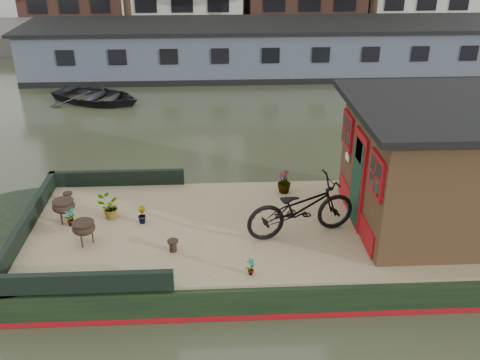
{
  "coord_description": "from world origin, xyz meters",
  "views": [
    {
      "loc": [
        -2.29,
        -9.0,
        6.08
      ],
      "look_at": [
        -1.8,
        0.5,
        1.4
      ],
      "focal_mm": 40.0,
      "sensor_mm": 36.0,
      "label": 1
    }
  ],
  "objects_px": {
    "potted_plant_a": "(70,217)",
    "dinghy": "(97,93)",
    "cabin": "(451,164)",
    "brazier_front": "(84,233)",
    "bicycle": "(301,207)",
    "brazier_rear": "(64,211)"
  },
  "relations": [
    {
      "from": "brazier_front",
      "to": "bicycle",
      "type": "bearing_deg",
      "value": 2.26
    },
    {
      "from": "bicycle",
      "to": "potted_plant_a",
      "type": "height_order",
      "value": "bicycle"
    },
    {
      "from": "brazier_front",
      "to": "potted_plant_a",
      "type": "bearing_deg",
      "value": 123.01
    },
    {
      "from": "dinghy",
      "to": "potted_plant_a",
      "type": "bearing_deg",
      "value": -146.96
    },
    {
      "from": "potted_plant_a",
      "to": "brazier_front",
      "type": "bearing_deg",
      "value": -56.99
    },
    {
      "from": "brazier_front",
      "to": "brazier_rear",
      "type": "relative_size",
      "value": 0.98
    },
    {
      "from": "bicycle",
      "to": "brazier_rear",
      "type": "relative_size",
      "value": 4.56
    },
    {
      "from": "cabin",
      "to": "brazier_front",
      "type": "xyz_separation_m",
      "value": [
        -6.9,
        -0.49,
        -1.0
      ]
    },
    {
      "from": "cabin",
      "to": "dinghy",
      "type": "relative_size",
      "value": 1.17
    },
    {
      "from": "bicycle",
      "to": "potted_plant_a",
      "type": "xyz_separation_m",
      "value": [
        -4.45,
        0.5,
        -0.35
      ]
    },
    {
      "from": "cabin",
      "to": "potted_plant_a",
      "type": "xyz_separation_m",
      "value": [
        -7.33,
        0.17,
        -1.02
      ]
    },
    {
      "from": "cabin",
      "to": "brazier_rear",
      "type": "bearing_deg",
      "value": 177.31
    },
    {
      "from": "bicycle",
      "to": "brazier_rear",
      "type": "height_order",
      "value": "bicycle"
    },
    {
      "from": "cabin",
      "to": "bicycle",
      "type": "height_order",
      "value": "cabin"
    },
    {
      "from": "potted_plant_a",
      "to": "dinghy",
      "type": "bearing_deg",
      "value": 98.05
    },
    {
      "from": "brazier_rear",
      "to": "potted_plant_a",
      "type": "bearing_deg",
      "value": -51.93
    },
    {
      "from": "potted_plant_a",
      "to": "brazier_front",
      "type": "relative_size",
      "value": 0.9
    },
    {
      "from": "cabin",
      "to": "bicycle",
      "type": "bearing_deg",
      "value": -173.52
    },
    {
      "from": "potted_plant_a",
      "to": "cabin",
      "type": "bearing_deg",
      "value": -1.34
    },
    {
      "from": "brazier_front",
      "to": "brazier_rear",
      "type": "distance_m",
      "value": 1.01
    },
    {
      "from": "potted_plant_a",
      "to": "brazier_front",
      "type": "height_order",
      "value": "brazier_front"
    },
    {
      "from": "bicycle",
      "to": "potted_plant_a",
      "type": "bearing_deg",
      "value": 69.29
    }
  ]
}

